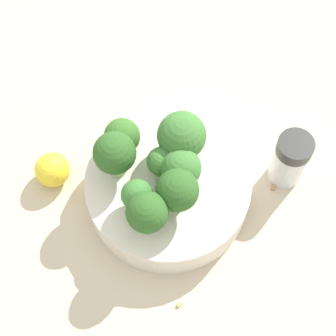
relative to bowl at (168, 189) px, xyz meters
The scene contains 14 objects.
ground_plane 0.02m from the bowl, ahead, with size 3.00×3.00×0.00m, color beige.
bowl is the anchor object (origin of this frame).
broccoli_floret_0 0.05m from the bowl, 86.74° to the left, with size 0.04×0.04×0.05m.
broccoli_floret_1 0.06m from the bowl, 53.43° to the right, with size 0.03×0.03×0.04m.
broccoli_floret_2 0.07m from the bowl, 12.66° to the left, with size 0.04×0.04×0.06m.
broccoli_floret_3 0.05m from the bowl, 153.62° to the right, with size 0.03×0.03×0.04m.
broccoli_floret_4 0.08m from the bowl, 27.00° to the right, with size 0.04×0.04×0.06m.
broccoli_floret_5 0.07m from the bowl, 152.65° to the left, with size 0.05×0.05×0.06m.
broccoli_floret_6 0.08m from the bowl, 135.03° to the right, with size 0.04×0.04×0.05m.
broccoli_floret_7 0.08m from the bowl, 109.01° to the right, with size 0.05×0.05×0.06m.
pepper_shaker 0.14m from the bowl, 96.65° to the left, with size 0.04×0.04×0.08m.
lemon_wedge 0.14m from the bowl, 106.41° to the right, with size 0.04×0.04×0.04m, color yellow.
almond_crumb_0 0.13m from the bowl, 88.67° to the left, with size 0.01×0.00×0.01m, color #AD7F4C.
almond_crumb_1 0.13m from the bowl, ahead, with size 0.01×0.00×0.01m, color tan.
Camera 1 is at (0.26, -0.02, 0.60)m, focal length 60.00 mm.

